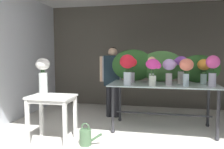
{
  "coord_description": "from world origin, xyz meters",
  "views": [
    {
      "loc": [
        0.4,
        -2.22,
        1.38
      ],
      "look_at": [
        -0.37,
        1.42,
        1.04
      ],
      "focal_mm": 35.64,
      "sensor_mm": 36.0,
      "label": 1
    }
  ],
  "objects_px": {
    "display_table_glass": "(163,91)",
    "vase_crimson_ranunculus": "(127,66)",
    "side_table_white": "(52,103)",
    "watering_can": "(86,137)",
    "vase_white_roses_tall": "(43,75)",
    "vase_sunset_anemones": "(204,68)",
    "vase_violet_tulips": "(181,66)",
    "vase_scarlet_hydrangea": "(132,68)",
    "vase_magenta_stock": "(153,69)",
    "vase_fuchsia_snapdragons": "(213,67)",
    "vase_peach_carnations": "(152,67)",
    "florist": "(113,74)",
    "vase_lilac_lilies": "(169,69)",
    "vase_coral_peonies": "(186,68)"
  },
  "relations": [
    {
      "from": "vase_fuchsia_snapdragons",
      "to": "florist",
      "type": "bearing_deg",
      "value": 156.52
    },
    {
      "from": "vase_lilac_lilies",
      "to": "side_table_white",
      "type": "bearing_deg",
      "value": -156.63
    },
    {
      "from": "display_table_glass",
      "to": "vase_violet_tulips",
      "type": "bearing_deg",
      "value": 10.33
    },
    {
      "from": "display_table_glass",
      "to": "vase_lilac_lilies",
      "type": "distance_m",
      "value": 0.45
    },
    {
      "from": "display_table_glass",
      "to": "vase_crimson_ranunculus",
      "type": "xyz_separation_m",
      "value": [
        -0.6,
        -0.33,
        0.46
      ]
    },
    {
      "from": "side_table_white",
      "to": "vase_crimson_ranunculus",
      "type": "relative_size",
      "value": 1.39
    },
    {
      "from": "vase_fuchsia_snapdragons",
      "to": "watering_can",
      "type": "relative_size",
      "value": 1.46
    },
    {
      "from": "florist",
      "to": "vase_violet_tulips",
      "type": "distance_m",
      "value": 1.5
    },
    {
      "from": "florist",
      "to": "vase_peach_carnations",
      "type": "distance_m",
      "value": 1.11
    },
    {
      "from": "vase_peach_carnations",
      "to": "vase_white_roses_tall",
      "type": "bearing_deg",
      "value": -151.21
    },
    {
      "from": "vase_sunset_anemones",
      "to": "florist",
      "type": "bearing_deg",
      "value": 165.39
    },
    {
      "from": "vase_magenta_stock",
      "to": "vase_white_roses_tall",
      "type": "height_order",
      "value": "vase_white_roses_tall"
    },
    {
      "from": "florist",
      "to": "side_table_white",
      "type": "bearing_deg",
      "value": -112.31
    },
    {
      "from": "vase_scarlet_hydrangea",
      "to": "vase_crimson_ranunculus",
      "type": "relative_size",
      "value": 0.88
    },
    {
      "from": "vase_peach_carnations",
      "to": "vase_coral_peonies",
      "type": "relative_size",
      "value": 1.06
    },
    {
      "from": "side_table_white",
      "to": "watering_can",
      "type": "height_order",
      "value": "side_table_white"
    },
    {
      "from": "vase_magenta_stock",
      "to": "vase_crimson_ranunculus",
      "type": "xyz_separation_m",
      "value": [
        -0.43,
        0.0,
        0.04
      ]
    },
    {
      "from": "display_table_glass",
      "to": "vase_peach_carnations",
      "type": "height_order",
      "value": "vase_peach_carnations"
    },
    {
      "from": "vase_magenta_stock",
      "to": "vase_crimson_ranunculus",
      "type": "distance_m",
      "value": 0.43
    },
    {
      "from": "display_table_glass",
      "to": "watering_can",
      "type": "xyz_separation_m",
      "value": [
        -1.15,
        -0.96,
        -0.59
      ]
    },
    {
      "from": "florist",
      "to": "vase_crimson_ranunculus",
      "type": "height_order",
      "value": "florist"
    },
    {
      "from": "vase_sunset_anemones",
      "to": "vase_magenta_stock",
      "type": "xyz_separation_m",
      "value": [
        -0.89,
        -0.5,
        0.01
      ]
    },
    {
      "from": "vase_magenta_stock",
      "to": "vase_crimson_ranunculus",
      "type": "relative_size",
      "value": 0.86
    },
    {
      "from": "florist",
      "to": "vase_white_roses_tall",
      "type": "height_order",
      "value": "florist"
    },
    {
      "from": "vase_white_roses_tall",
      "to": "vase_scarlet_hydrangea",
      "type": "bearing_deg",
      "value": 36.11
    },
    {
      "from": "vase_lilac_lilies",
      "to": "vase_white_roses_tall",
      "type": "distance_m",
      "value": 2.09
    },
    {
      "from": "vase_violet_tulips",
      "to": "watering_can",
      "type": "height_order",
      "value": "vase_violet_tulips"
    },
    {
      "from": "florist",
      "to": "watering_can",
      "type": "height_order",
      "value": "florist"
    },
    {
      "from": "vase_lilac_lilies",
      "to": "vase_scarlet_hydrangea",
      "type": "distance_m",
      "value": 0.68
    },
    {
      "from": "vase_lilac_lilies",
      "to": "florist",
      "type": "bearing_deg",
      "value": 145.62
    },
    {
      "from": "vase_fuchsia_snapdragons",
      "to": "vase_crimson_ranunculus",
      "type": "relative_size",
      "value": 0.97
    },
    {
      "from": "display_table_glass",
      "to": "vase_coral_peonies",
      "type": "height_order",
      "value": "vase_coral_peonies"
    },
    {
      "from": "vase_sunset_anemones",
      "to": "vase_violet_tulips",
      "type": "distance_m",
      "value": 0.43
    },
    {
      "from": "vase_sunset_anemones",
      "to": "vase_violet_tulips",
      "type": "height_order",
      "value": "vase_violet_tulips"
    },
    {
      "from": "vase_fuchsia_snapdragons",
      "to": "vase_coral_peonies",
      "type": "relative_size",
      "value": 1.11
    },
    {
      "from": "vase_fuchsia_snapdragons",
      "to": "vase_coral_peonies",
      "type": "xyz_separation_m",
      "value": [
        -0.42,
        -0.06,
        -0.01
      ]
    },
    {
      "from": "display_table_glass",
      "to": "vase_magenta_stock",
      "type": "relative_size",
      "value": 4.18
    },
    {
      "from": "side_table_white",
      "to": "vase_lilac_lilies",
      "type": "xyz_separation_m",
      "value": [
        1.8,
        0.78,
        0.51
      ]
    },
    {
      "from": "vase_fuchsia_snapdragons",
      "to": "vase_coral_peonies",
      "type": "bearing_deg",
      "value": -171.31
    },
    {
      "from": "vase_fuchsia_snapdragons",
      "to": "vase_magenta_stock",
      "type": "xyz_separation_m",
      "value": [
        -0.96,
        -0.16,
        -0.02
      ]
    },
    {
      "from": "side_table_white",
      "to": "vase_white_roses_tall",
      "type": "relative_size",
      "value": 1.26
    },
    {
      "from": "florist",
      "to": "vase_lilac_lilies",
      "type": "xyz_separation_m",
      "value": [
        1.16,
        -0.79,
        0.19
      ]
    },
    {
      "from": "vase_crimson_ranunculus",
      "to": "vase_coral_peonies",
      "type": "distance_m",
      "value": 0.98
    },
    {
      "from": "vase_sunset_anemones",
      "to": "side_table_white",
      "type": "bearing_deg",
      "value": -155.47
    },
    {
      "from": "florist",
      "to": "vase_violet_tulips",
      "type": "xyz_separation_m",
      "value": [
        1.37,
        -0.58,
        0.22
      ]
    },
    {
      "from": "vase_fuchsia_snapdragons",
      "to": "watering_can",
      "type": "height_order",
      "value": "vase_fuchsia_snapdragons"
    },
    {
      "from": "side_table_white",
      "to": "vase_scarlet_hydrangea",
      "type": "xyz_separation_m",
      "value": [
        1.14,
        0.93,
        0.51
      ]
    },
    {
      "from": "vase_lilac_lilies",
      "to": "vase_fuchsia_snapdragons",
      "type": "xyz_separation_m",
      "value": [
        0.69,
        -0.01,
        0.03
      ]
    },
    {
      "from": "vase_lilac_lilies",
      "to": "watering_can",
      "type": "relative_size",
      "value": 1.28
    },
    {
      "from": "display_table_glass",
      "to": "vase_fuchsia_snapdragons",
      "type": "bearing_deg",
      "value": -12.26
    }
  ]
}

